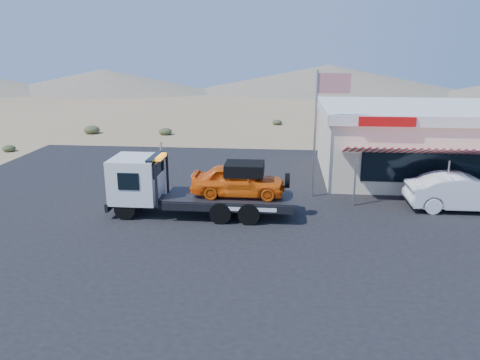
{
  "coord_description": "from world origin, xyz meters",
  "views": [
    {
      "loc": [
        3.25,
        -17.32,
        7.08
      ],
      "look_at": [
        1.42,
        1.9,
        1.5
      ],
      "focal_mm": 35.0,
      "sensor_mm": 36.0,
      "label": 1
    }
  ],
  "objects_px": {
    "flagpole": "(321,120)",
    "tow_truck": "(196,184)",
    "white_sedan": "(463,192)",
    "jerky_store": "(415,141)"
  },
  "relations": [
    {
      "from": "jerky_store",
      "to": "white_sedan",
      "type": "bearing_deg",
      "value": -82.92
    },
    {
      "from": "white_sedan",
      "to": "tow_truck",
      "type": "bearing_deg",
      "value": 97.52
    },
    {
      "from": "flagpole",
      "to": "white_sedan",
      "type": "bearing_deg",
      "value": -11.68
    },
    {
      "from": "flagpole",
      "to": "tow_truck",
      "type": "bearing_deg",
      "value": -150.94
    },
    {
      "from": "tow_truck",
      "to": "white_sedan",
      "type": "xyz_separation_m",
      "value": [
        11.63,
        1.67,
        -0.57
      ]
    },
    {
      "from": "jerky_store",
      "to": "flagpole",
      "type": "relative_size",
      "value": 1.73
    },
    {
      "from": "white_sedan",
      "to": "flagpole",
      "type": "bearing_deg",
      "value": 77.66
    },
    {
      "from": "tow_truck",
      "to": "flagpole",
      "type": "distance_m",
      "value": 6.56
    },
    {
      "from": "tow_truck",
      "to": "jerky_store",
      "type": "height_order",
      "value": "jerky_store"
    },
    {
      "from": "white_sedan",
      "to": "flagpole",
      "type": "distance_m",
      "value": 7.06
    }
  ]
}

